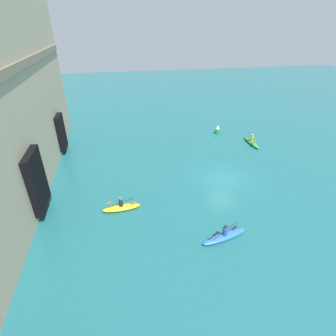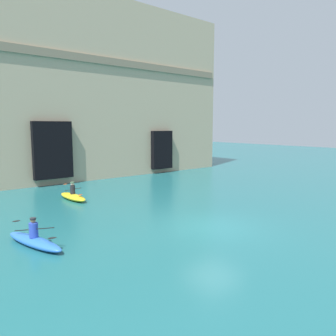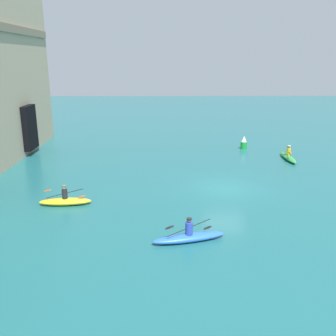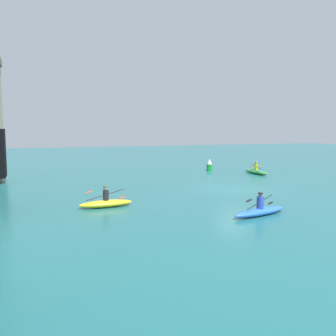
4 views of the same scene
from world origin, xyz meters
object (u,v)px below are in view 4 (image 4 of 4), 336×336
(kayak_yellow, at_px, (106,203))
(kayak_green, at_px, (256,171))
(marker_buoy, at_px, (209,165))
(kayak_blue, at_px, (260,211))

(kayak_yellow, bearing_deg, kayak_green, 27.79)
(kayak_yellow, height_order, marker_buoy, marker_buoy)
(kayak_green, height_order, marker_buoy, marker_buoy)
(marker_buoy, bearing_deg, kayak_blue, 160.91)
(kayak_yellow, height_order, kayak_green, kayak_green)
(kayak_blue, bearing_deg, marker_buoy, 56.71)
(marker_buoy, bearing_deg, kayak_yellow, 136.20)
(kayak_yellow, bearing_deg, kayak_blue, -37.47)
(kayak_yellow, relative_size, kayak_green, 0.84)
(kayak_blue, bearing_deg, kayak_green, 43.09)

